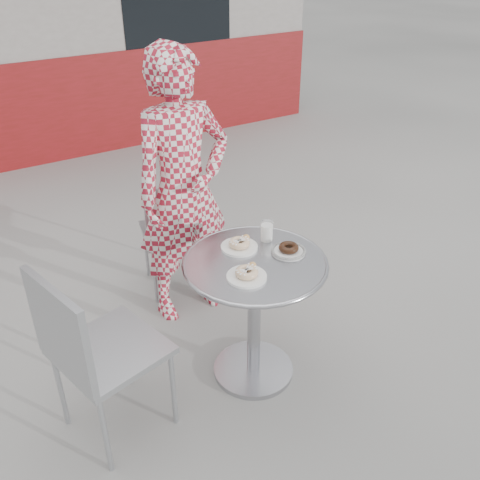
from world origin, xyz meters
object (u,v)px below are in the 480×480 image
plate_checker (289,250)px  milk_cup (267,232)px  plate_near (247,274)px  bistro_table (255,291)px  seated_person (183,190)px  chair_far (175,254)px  plate_far (240,244)px  chair_left (113,382)px

plate_checker → milk_cup: (-0.02, 0.15, 0.04)m
plate_near → milk_cup: (0.26, 0.23, 0.03)m
bistro_table → milk_cup: 0.30m
milk_cup → plate_near: bearing=-139.0°
bistro_table → milk_cup: size_ratio=6.75×
plate_near → plate_checker: size_ratio=1.08×
seated_person → milk_cup: seated_person is taller
chair_far → plate_near: (-0.11, -1.04, 0.48)m
plate_far → bistro_table: bearing=-90.8°
chair_left → plate_far: bearing=-96.3°
seated_person → milk_cup: 0.60m
plate_far → plate_near: size_ratio=0.99×
bistro_table → plate_near: size_ratio=3.87×
milk_cup → plate_far: bearing=177.1°
seated_person → milk_cup: (0.18, -0.57, -0.04)m
bistro_table → chair_left: chair_left is taller
bistro_table → seated_person: size_ratio=0.44×
chair_left → plate_near: (0.64, -0.13, 0.45)m
bistro_table → seated_person: bearing=91.7°
plate_far → milk_cup: size_ratio=1.73×
bistro_table → milk_cup: bearing=40.7°
seated_person → plate_checker: 0.76m
chair_left → milk_cup: (0.90, 0.09, 0.48)m
bistro_table → chair_far: 0.99m
chair_left → chair_far: bearing=-53.5°
chair_left → seated_person: (0.72, 0.67, 0.52)m
bistro_table → seated_person: seated_person is taller
bistro_table → milk_cup: milk_cup is taller
plate_far → plate_checker: size_ratio=1.07×
chair_far → chair_left: chair_left is taller
chair_far → seated_person: bearing=98.1°
plate_far → plate_checker: bearing=-42.0°
plate_far → plate_near: bearing=-114.4°
plate_near → chair_far: bearing=84.1°
seated_person → plate_near: size_ratio=8.70×
chair_left → plate_near: 0.79m
chair_left → seated_person: bearing=-61.3°
chair_far → plate_far: size_ratio=4.33×
plate_far → plate_checker: (0.18, -0.16, -0.01)m
milk_cup → chair_left: bearing=-174.1°
seated_person → plate_checker: (0.20, -0.73, -0.08)m
plate_near → milk_cup: milk_cup is taller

